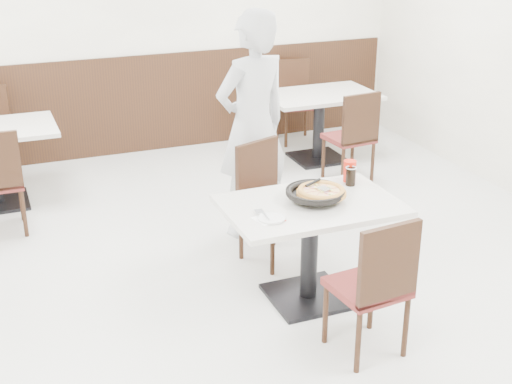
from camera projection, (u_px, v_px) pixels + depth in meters
name	position (u px, v px, depth m)	size (l,w,h in m)	color
floor	(263.00, 291.00, 5.25)	(7.00, 7.00, 0.00)	#A6A5A1
wall_back	(142.00, 27.00, 7.73)	(6.00, 0.04, 2.80)	beige
wainscot_back	(147.00, 104.00, 8.04)	(5.90, 0.03, 1.10)	black
main_table	(309.00, 252.00, 5.02)	(1.20, 0.80, 0.75)	beige
chair_near	(367.00, 284.00, 4.40)	(0.42, 0.42, 0.95)	black
chair_far	(273.00, 205.00, 5.55)	(0.42, 0.42, 0.95)	black
trivet	(319.00, 198.00, 4.91)	(0.11, 0.11, 0.04)	black
pizza_pan	(315.00, 196.00, 4.89)	(0.35, 0.35, 0.01)	black
pizza	(321.00, 193.00, 4.89)	(0.34, 0.34, 0.02)	#C78A37
pizza_server	(324.00, 188.00, 4.88)	(0.07, 0.09, 0.00)	white
napkin	(267.00, 219.00, 4.63)	(0.16, 0.16, 0.00)	white
side_plate	(271.00, 218.00, 4.62)	(0.18, 0.18, 0.01)	silver
fork	(265.00, 215.00, 4.65)	(0.02, 0.16, 0.00)	white
cola_glass	(351.00, 177.00, 5.17)	(0.07, 0.07, 0.13)	black
red_cup	(350.00, 171.00, 5.23)	(0.09, 0.09, 0.16)	red
diner_person	(252.00, 126.00, 5.86)	(0.70, 0.46, 1.91)	silver
bg_table_right	(319.00, 127.00, 7.81)	(1.20, 0.80, 0.75)	beige
bg_chair_right_near	(349.00, 136.00, 7.18)	(0.42, 0.42, 0.95)	black
bg_chair_right_far	(297.00, 103.00, 8.37)	(0.42, 0.42, 0.95)	black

